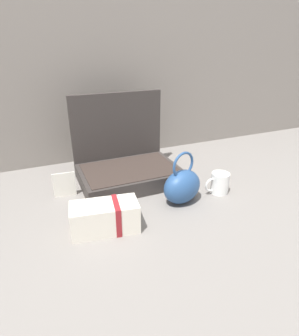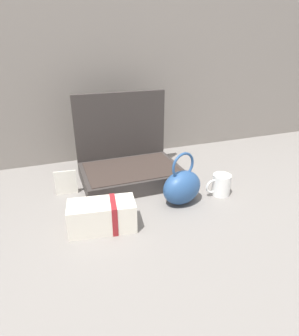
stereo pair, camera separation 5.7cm
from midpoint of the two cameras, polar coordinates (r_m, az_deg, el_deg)
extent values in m
plane|color=slate|center=(1.29, 2.03, -5.65)|extent=(6.00, 6.00, 0.00)
cube|color=gray|center=(1.67, -5.95, 26.11)|extent=(3.20, 0.06, 1.40)
cube|color=#332D2B|center=(1.40, -2.46, -1.50)|extent=(0.48, 0.32, 0.07)
cube|color=#332823|center=(1.38, -2.49, -0.06)|extent=(0.44, 0.29, 0.00)
cube|color=#332D2B|center=(1.49, -4.66, 7.18)|extent=(0.48, 0.02, 0.41)
ellipsoid|color=#284C7F|center=(1.21, 7.94, -3.94)|extent=(0.21, 0.16, 0.15)
torus|color=#284C7F|center=(1.17, 8.23, 0.49)|extent=(0.11, 0.04, 0.11)
cube|color=silver|center=(1.06, -8.04, -9.59)|extent=(0.26, 0.15, 0.11)
cube|color=maroon|center=(1.06, -5.71, -9.38)|extent=(0.04, 0.12, 0.11)
cylinder|color=white|center=(1.33, 15.56, -3.30)|extent=(0.08, 0.08, 0.10)
torus|color=white|center=(1.30, 13.92, -3.65)|extent=(0.07, 0.01, 0.07)
cube|color=silver|center=(1.32, -15.40, -2.90)|extent=(0.10, 0.02, 0.12)
camera|label=1|loc=(0.03, -88.63, 0.62)|focal=30.05mm
camera|label=2|loc=(0.03, 91.37, -0.62)|focal=30.05mm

